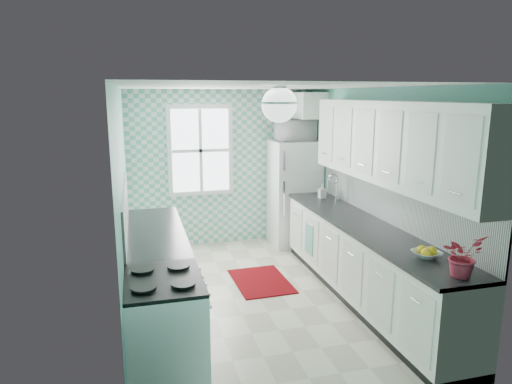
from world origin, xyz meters
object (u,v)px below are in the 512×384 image
object	(u,v)px
ceiling_light	(279,105)
fridge	(294,193)
potted_plant	(463,256)
stove	(165,333)
sink	(326,203)
fruit_bowl	(427,254)
microwave	(295,130)

from	to	relation	value
ceiling_light	fridge	xyz separation A→B (m)	(1.11, 2.62, -1.47)
potted_plant	ceiling_light	bearing A→B (deg)	134.47
stove	potted_plant	xyz separation A→B (m)	(2.40, -0.50, 0.62)
stove	sink	xyz separation A→B (m)	(2.40, 2.26, 0.43)
fruit_bowl	fridge	bearing A→B (deg)	91.53
sink	fruit_bowl	world-z (taller)	sink
sink	fruit_bowl	bearing A→B (deg)	-89.98
fridge	potted_plant	distance (m)	3.86
fridge	stove	size ratio (longest dim) A/B	1.76
ceiling_light	fruit_bowl	xyz separation A→B (m)	(1.20, -0.76, -1.35)
ceiling_light	sink	bearing A→B (deg)	51.94
stove	microwave	world-z (taller)	microwave
ceiling_light	stove	bearing A→B (deg)	-148.99
stove	fridge	bearing A→B (deg)	52.00
stove	fruit_bowl	xyz separation A→B (m)	(2.40, -0.04, 0.47)
ceiling_light	fridge	bearing A→B (deg)	67.06
fridge	sink	world-z (taller)	fridge
sink	fruit_bowl	xyz separation A→B (m)	(-0.00, -2.30, 0.04)
fridge	microwave	world-z (taller)	microwave
sink	microwave	size ratio (longest dim) A/B	0.90
ceiling_light	fruit_bowl	world-z (taller)	ceiling_light
sink	ceiling_light	bearing A→B (deg)	-127.93
stove	potted_plant	bearing A→B (deg)	-15.19
ceiling_light	fruit_bowl	bearing A→B (deg)	-32.27
stove	sink	distance (m)	3.33
stove	sink	world-z (taller)	sink
potted_plant	microwave	size ratio (longest dim) A/B	0.61
stove	microwave	distance (m)	4.28
fridge	sink	distance (m)	1.09
sink	potted_plant	xyz separation A→B (m)	(-0.00, -2.76, 0.19)
fruit_bowl	potted_plant	size ratio (longest dim) A/B	0.69
fridge	sink	bearing A→B (deg)	-87.14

